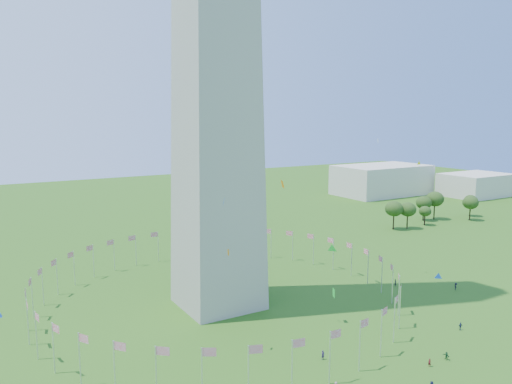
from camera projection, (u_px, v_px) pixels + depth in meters
flag_ring at (218, 286)px, 113.98m from camera, size 80.24×80.24×9.00m
gov_building_east_a at (382, 180)px, 274.21m from camera, size 50.00×30.00×16.00m
gov_building_east_b at (476, 185)px, 269.25m from camera, size 35.00×25.00×12.00m
kites_aloft at (332, 243)px, 97.88m from camera, size 123.59×64.97×34.05m
tree_line_east at (431, 210)px, 201.58m from camera, size 53.47×15.91×11.48m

